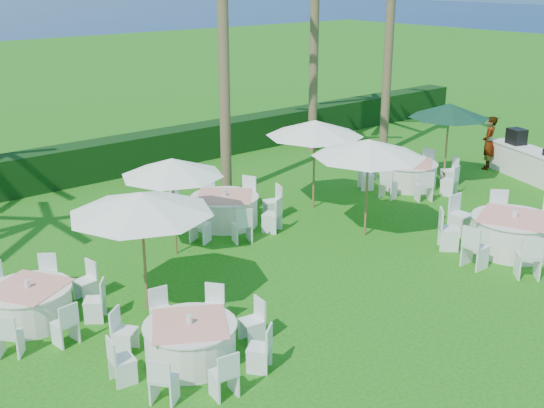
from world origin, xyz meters
The scene contains 17 objects.
ground centered at (0.00, 0.00, 0.00)m, with size 120.00×120.00×0.00m, color #166311.
hedge centered at (0.00, 12.00, 0.60)m, with size 34.00×1.00×1.20m, color black.
banquet_table_a centered at (-4.49, 0.79, 0.38)m, with size 2.86×2.86×0.87m.
banquet_table_c centered at (4.18, -0.04, 0.46)m, with size 3.47×3.47×1.04m.
banquet_table_d centered at (-6.10, 3.95, 0.38)m, with size 2.87×2.87×0.88m.
banquet_table_e centered at (-0.07, 5.88, 0.42)m, with size 3.13×3.13×0.96m.
banquet_table_f centered at (6.28, 4.91, 0.42)m, with size 3.14×3.14×0.95m.
umbrella_a centered at (-4.12, 2.93, 2.26)m, with size 2.82×2.82×2.48m.
umbrella_b centered at (2.21, 2.93, 2.30)m, with size 2.83×2.83×2.52m.
umbrella_c centered at (-2.15, 5.01, 2.15)m, with size 2.40×2.40×2.36m.
umbrella_d centered at (2.67, 5.37, 2.32)m, with size 2.72×2.72×2.54m.
umbrella_green centered at (7.46, 4.42, 2.35)m, with size 2.48×2.48×2.57m.
buffet_table centered at (9.91, 2.61, 0.52)m, with size 2.24×4.23×1.48m.
staff_person centered at (10.01, 4.54, 0.90)m, with size 0.66×0.43×1.81m, color gray.
palm_c centered at (1.48, 7.93, 5.61)m, with size 4.21×4.39×10.27m.
palm_d centered at (7.08, 10.16, 4.11)m, with size 4.18×4.39×7.35m.
palm_e centered at (8.91, 8.25, 5.15)m, with size 4.12×4.40×9.38m.
Camera 1 is at (-10.01, -8.07, 6.44)m, focal length 45.00 mm.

